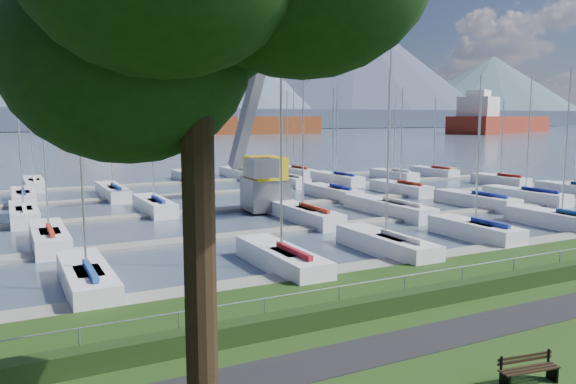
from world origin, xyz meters
TOP-DOWN VIEW (x-y plane):
  - path at (0.00, -3.00)m, footprint 160.00×2.00m
  - water at (0.00, 260.00)m, footprint 800.00×540.00m
  - hedge at (0.00, -0.40)m, footprint 80.00×0.70m
  - fence at (0.00, 0.00)m, footprint 80.00×0.04m
  - foothill at (0.00, 330.00)m, footprint 900.00×80.00m
  - mountains at (7.35, 404.62)m, footprint 1190.00×360.00m
  - docks at (0.00, 26.00)m, footprint 90.00×41.60m
  - bench_left at (-2.08, -6.73)m, footprint 1.84×0.70m
  - crane at (4.43, 25.08)m, footprint 5.22×13.28m
  - cargo_ship_mid at (54.95, 216.30)m, footprint 111.83×26.13m
  - cargo_ship_east at (198.11, 178.07)m, footprint 87.25×49.48m
  - sailboat_fleet at (-2.42, 28.85)m, footprint 74.15×50.14m

SIDE VIEW (x-z plane):
  - water at x=0.00m, z-range -0.50..-0.30m
  - docks at x=0.00m, z-range -0.34..-0.09m
  - path at x=0.00m, z-range -0.01..0.03m
  - hedge at x=0.00m, z-range 0.00..0.70m
  - bench_left at x=-2.08m, z-range -0.01..0.84m
  - fence at x=0.00m, z-range 1.18..1.22m
  - cargo_ship_mid at x=54.95m, z-range -7.30..14.20m
  - cargo_ship_east at x=198.11m, z-range -7.08..14.42m
  - sailboat_fleet at x=-2.42m, z-range -1.27..11.86m
  - crane at x=4.43m, z-range -5.85..16.50m
  - foothill at x=0.00m, z-range 0.00..12.00m
  - mountains at x=7.35m, z-range -10.82..104.18m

